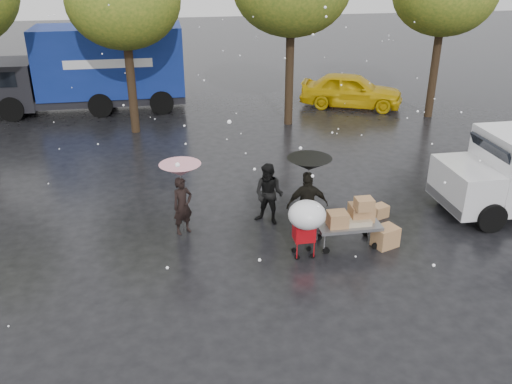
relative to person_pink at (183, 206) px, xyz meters
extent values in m
plane|color=black|center=(2.07, -1.67, -0.74)|extent=(90.00, 90.00, 0.00)
imported|color=black|center=(0.00, 0.00, 0.00)|extent=(0.64, 0.57, 1.48)
imported|color=black|center=(2.19, 0.15, 0.07)|extent=(0.99, 0.94, 1.61)
imported|color=black|center=(2.96, -0.74, 0.12)|extent=(1.03, 0.48, 1.72)
cylinder|color=#4C4C4C|center=(0.00, 0.00, 0.11)|extent=(0.02, 0.02, 1.69)
cone|color=#D45767|center=(0.00, 0.00, 0.95)|extent=(1.01, 1.01, 0.30)
sphere|color=#4C4C4C|center=(0.00, 0.00, 0.98)|extent=(0.06, 0.06, 0.06)
cylinder|color=#4C4C4C|center=(2.96, -0.74, 0.23)|extent=(0.02, 0.02, 1.93)
cone|color=black|center=(2.96, -0.74, 1.19)|extent=(1.06, 1.06, 0.30)
sphere|color=#4C4C4C|center=(2.96, -0.74, 1.22)|extent=(0.06, 0.06, 0.06)
cube|color=slate|center=(3.82, -1.27, -0.19)|extent=(1.50, 0.80, 0.08)
cylinder|color=slate|center=(3.07, -1.27, 0.06)|extent=(0.04, 0.04, 0.60)
cube|color=olive|center=(4.17, -1.17, 0.05)|extent=(0.55, 0.45, 0.40)
cube|color=olive|center=(3.52, -1.37, 0.03)|extent=(0.45, 0.40, 0.35)
cube|color=olive|center=(4.12, -1.42, 0.39)|extent=(0.40, 0.35, 0.28)
cube|color=tan|center=(3.87, -1.27, -0.09)|extent=(0.90, 0.55, 0.12)
cylinder|color=black|center=(3.22, -1.59, -0.66)|extent=(0.16, 0.05, 0.16)
cylinder|color=black|center=(3.22, -0.95, -0.66)|extent=(0.16, 0.05, 0.16)
cylinder|color=black|center=(4.42, -1.59, -0.66)|extent=(0.16, 0.05, 0.16)
cylinder|color=black|center=(4.42, -0.95, -0.66)|extent=(0.16, 0.05, 0.16)
cube|color=red|center=(2.67, -1.58, -0.09)|extent=(0.47, 0.41, 0.45)
cylinder|color=red|center=(2.67, -1.77, 0.28)|extent=(0.42, 0.02, 0.02)
cylinder|color=#4C4C4C|center=(2.67, -1.77, 0.21)|extent=(0.02, 0.02, 0.60)
ellipsoid|color=white|center=(2.67, -1.77, 0.41)|extent=(0.84, 0.84, 0.63)
cylinder|color=black|center=(2.49, -1.74, -0.68)|extent=(0.12, 0.04, 0.12)
cylinder|color=black|center=(2.49, -1.42, -0.68)|extent=(0.12, 0.04, 0.12)
cylinder|color=black|center=(2.85, -1.74, -0.68)|extent=(0.12, 0.04, 0.12)
cylinder|color=black|center=(2.85, -1.42, -0.68)|extent=(0.12, 0.04, 0.12)
cube|color=silver|center=(7.37, -0.27, 0.11)|extent=(1.20, 1.95, 1.10)
cube|color=black|center=(7.92, -0.27, 0.96)|extent=(0.37, 1.70, 0.67)
cube|color=slate|center=(6.82, -0.27, -0.29)|extent=(0.12, 1.90, 0.25)
cylinder|color=black|center=(7.57, -1.22, -0.36)|extent=(0.76, 0.28, 0.76)
cylinder|color=black|center=(7.57, 0.68, -0.36)|extent=(0.76, 0.28, 0.76)
cube|color=navy|center=(-2.38, 11.71, 1.36)|extent=(6.00, 2.50, 2.80)
cube|color=black|center=(-6.58, 11.71, 0.51)|extent=(2.20, 2.40, 1.90)
cube|color=black|center=(-3.38, 11.71, -0.19)|extent=(8.00, 2.30, 0.35)
cube|color=silver|center=(-2.38, 10.45, 1.46)|extent=(3.50, 0.03, 0.35)
cylinder|color=black|center=(-6.38, 10.56, -0.24)|extent=(1.00, 0.30, 1.00)
cylinder|color=black|center=(-6.38, 12.86, -0.24)|extent=(1.00, 0.30, 1.00)
cylinder|color=black|center=(-0.38, 10.56, -0.24)|extent=(1.00, 0.30, 1.00)
cylinder|color=black|center=(-0.38, 12.86, -0.24)|extent=(1.00, 0.30, 1.00)
cube|color=olive|center=(4.70, -1.49, -0.49)|extent=(0.67, 0.60, 0.50)
cube|color=olive|center=(5.13, -0.02, -0.57)|extent=(0.51, 0.46, 0.33)
imported|color=gold|center=(7.82, 10.25, 0.01)|extent=(4.73, 3.36, 1.49)
cylinder|color=black|center=(-1.43, 8.33, 1.50)|extent=(0.32, 0.32, 4.48)
ellipsoid|color=#335518|center=(-1.43, 8.33, 4.06)|extent=(4.00, 4.00, 3.40)
cylinder|color=black|center=(4.57, 8.33, 1.71)|extent=(0.32, 0.32, 4.90)
cylinder|color=black|center=(10.57, 8.33, 1.57)|extent=(0.32, 0.32, 4.62)
camera|label=1|loc=(-0.24, -12.05, 5.87)|focal=38.00mm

